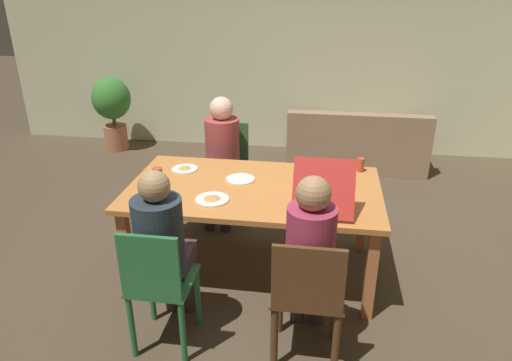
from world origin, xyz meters
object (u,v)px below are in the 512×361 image
at_px(dining_table, 254,196).
at_px(plate_1, 331,172).
at_px(plate_0, 212,199).
at_px(chair_1, 158,284).
at_px(person_1, 164,243).
at_px(drinking_glass_0, 158,175).
at_px(plate_3, 185,169).
at_px(plate_2, 240,179).
at_px(pizza_box_0, 323,192).
at_px(potted_plant, 112,106).
at_px(chair_0, 307,298).
at_px(person_0, 310,251).
at_px(couch, 356,146).
at_px(person_2, 221,150).
at_px(drinking_glass_1, 361,165).
at_px(chair_2, 225,165).

bearing_deg(dining_table, plate_1, 31.53).
bearing_deg(plate_0, dining_table, 45.78).
xyz_separation_m(chair_1, person_1, (-0.00, 0.15, 0.21)).
bearing_deg(plate_1, drinking_glass_0, -164.13).
xyz_separation_m(plate_1, plate_3, (-1.22, -0.11, -0.00)).
xyz_separation_m(chair_1, plate_2, (0.32, 1.10, 0.25)).
relative_size(pizza_box_0, drinking_glass_0, 5.30).
xyz_separation_m(plate_1, plate_2, (-0.72, -0.25, -0.00)).
height_order(chair_1, potted_plant, potted_plant).
height_order(chair_0, chair_1, chair_1).
bearing_deg(person_1, person_0, 1.46).
bearing_deg(chair_1, drinking_glass_0, 108.29).
xyz_separation_m(chair_1, couch, (1.38, 3.46, -0.24)).
bearing_deg(dining_table, drinking_glass_0, -178.30).
bearing_deg(chair_0, plate_2, 119.35).
height_order(person_1, person_2, person_1).
relative_size(pizza_box_0, plate_2, 2.77).
bearing_deg(chair_1, plate_1, 52.25).
distance_m(pizza_box_0, drinking_glass_1, 0.64).
distance_m(chair_0, chair_1, 0.92).
xyz_separation_m(chair_0, drinking_glass_1, (0.36, 1.39, 0.33)).
xyz_separation_m(pizza_box_0, couch, (0.40, 2.61, -0.54)).
relative_size(chair_1, plate_1, 4.47).
distance_m(chair_0, chair_2, 2.15).
bearing_deg(plate_0, plate_2, 70.60).
relative_size(person_2, plate_0, 4.96).
relative_size(plate_0, plate_1, 1.21).
xyz_separation_m(chair_2, couch, (1.38, 1.48, -0.24)).
xyz_separation_m(chair_0, drinking_glass_0, (-1.23, 0.93, 0.33)).
xyz_separation_m(person_1, person_2, (0.00, 1.68, 0.01)).
bearing_deg(plate_0, chair_1, -104.44).
bearing_deg(person_1, drinking_glass_1, 44.95).
bearing_deg(chair_1, couch, 68.29).
bearing_deg(drinking_glass_1, potted_plant, 145.71).
relative_size(dining_table, drinking_glass_0, 16.17).
xyz_separation_m(person_0, couch, (0.46, 3.29, -0.45)).
bearing_deg(couch, plate_2, -114.12).
xyz_separation_m(person_0, person_1, (-0.92, -0.02, -0.01)).
relative_size(chair_1, drinking_glass_0, 7.62).
height_order(couch, potted_plant, potted_plant).
distance_m(person_0, person_1, 0.92).
relative_size(dining_table, couch, 1.14).
bearing_deg(dining_table, chair_1, -114.58).
height_order(chair_2, drinking_glass_1, chair_2).
relative_size(person_0, person_2, 1.01).
distance_m(person_0, drinking_glass_1, 1.31).
distance_m(plate_1, drinking_glass_0, 1.41).
bearing_deg(chair_0, chair_1, -177.94).
relative_size(person_0, plate_2, 5.41).
xyz_separation_m(chair_2, drinking_glass_1, (1.28, -0.55, 0.30)).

